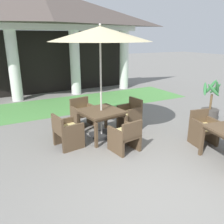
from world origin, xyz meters
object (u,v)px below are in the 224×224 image
patio_chair_mid_left_east (130,115)px  patio_chair_mid_left_west (67,131)px  patio_chair_near_foreground_north (203,129)px  potted_palm_right_edge (210,108)px  patio_chair_mid_left_north (83,113)px  patio_umbrella_mid_left (100,35)px  patio_table_mid_left (101,114)px  patio_chair_mid_left_south (125,136)px

patio_chair_mid_left_east → patio_chair_mid_left_west: bearing=90.0°
patio_chair_near_foreground_north → potted_palm_right_edge: bearing=-134.2°
patio_chair_mid_left_north → potted_palm_right_edge: (3.90, -1.35, -0.05)m
patio_umbrella_mid_left → patio_chair_mid_left_west: (-0.99, -0.14, -2.21)m
patio_table_mid_left → patio_chair_mid_left_south: patio_chair_mid_left_south is taller
patio_chair_near_foreground_north → patio_table_mid_left: bearing=-27.3°
patio_chair_near_foreground_north → patio_chair_mid_left_west: (-3.04, 1.44, 0.00)m
patio_umbrella_mid_left → patio_chair_mid_left_north: size_ratio=3.42×
patio_umbrella_mid_left → patio_chair_mid_left_east: (0.99, 0.14, -2.19)m
patio_table_mid_left → patio_umbrella_mid_left: (0.00, -0.00, 1.96)m
patio_chair_near_foreground_north → patio_chair_mid_left_south: bearing=-6.7°
patio_table_mid_left → patio_chair_mid_left_south: (0.14, -0.99, -0.28)m
patio_chair_mid_left_south → patio_chair_mid_left_east: (0.86, 1.13, 0.05)m
potted_palm_right_edge → patio_chair_mid_left_south: bearing=-170.0°
patio_chair_near_foreground_north → patio_chair_mid_left_north: size_ratio=1.00×
patio_chair_near_foreground_north → potted_palm_right_edge: (1.71, 1.22, -0.05)m
patio_umbrella_mid_left → patio_chair_mid_left_east: 2.41m
potted_palm_right_edge → patio_table_mid_left: bearing=174.6°
patio_umbrella_mid_left → potted_palm_right_edge: (3.76, -0.36, -2.26)m
patio_chair_near_foreground_north → patio_chair_mid_left_south: patio_chair_near_foreground_north is taller
patio_chair_near_foreground_north → patio_table_mid_left: size_ratio=0.75×
patio_chair_mid_left_west → patio_chair_mid_left_north: size_ratio=0.98×
patio_chair_mid_left_east → potted_palm_right_edge: potted_palm_right_edge is taller
patio_chair_mid_left_west → patio_umbrella_mid_left: bearing=90.0°
patio_chair_near_foreground_north → patio_chair_mid_left_south: size_ratio=1.06×
patio_chair_mid_left_south → patio_chair_mid_left_west: bearing=135.0°
patio_chair_mid_left_east → potted_palm_right_edge: (2.77, -0.49, -0.08)m
patio_chair_near_foreground_north → patio_chair_mid_left_east: size_ratio=0.94×
patio_chair_near_foreground_north → patio_chair_mid_left_east: bearing=-48.1°
patio_chair_near_foreground_north → patio_umbrella_mid_left: 3.40m
patio_chair_near_foreground_north → patio_chair_mid_left_west: 3.36m
patio_chair_mid_left_east → patio_table_mid_left: bearing=90.0°
patio_chair_mid_left_south → patio_chair_mid_left_east: 1.42m
patio_chair_mid_left_south → patio_chair_mid_left_north: bearing=90.0°
patio_chair_mid_left_south → patio_umbrella_mid_left: bearing=90.0°
patio_chair_mid_left_north → potted_palm_right_edge: bearing=153.1°
patio_chair_near_foreground_north → patio_table_mid_left: (-2.05, 1.58, 0.26)m
patio_table_mid_left → patio_chair_mid_left_north: 1.04m
patio_chair_near_foreground_north → patio_chair_mid_left_west: bearing=-15.1°
patio_chair_mid_left_west → patio_chair_near_foreground_north: bearing=56.8°
patio_chair_mid_left_west → potted_palm_right_edge: (4.75, -0.22, -0.05)m
patio_table_mid_left → potted_palm_right_edge: size_ratio=0.86×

